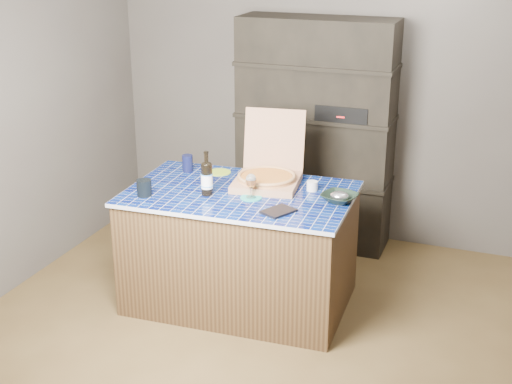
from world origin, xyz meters
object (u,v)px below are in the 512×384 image
at_px(pizza_box, 268,175).
at_px(bowl, 339,198).
at_px(mead_bottle, 207,178).
at_px(dvd_case, 279,211).
at_px(kitchen_island, 240,248).
at_px(wine_glass, 251,181).

xyz_separation_m(pizza_box, bowl, (0.53, -0.14, -0.04)).
xyz_separation_m(mead_bottle, dvd_case, (0.53, -0.13, -0.11)).
bearing_deg(kitchen_island, wine_glass, -39.52).
xyz_separation_m(kitchen_island, mead_bottle, (-0.18, -0.12, 0.52)).
distance_m(mead_bottle, dvd_case, 0.56).
bearing_deg(bowl, wine_glass, -165.67).
height_order(kitchen_island, pizza_box, pizza_box).
height_order(pizza_box, mead_bottle, pizza_box).
bearing_deg(pizza_box, mead_bottle, -141.06).
xyz_separation_m(dvd_case, bowl, (0.30, 0.30, 0.02)).
relative_size(pizza_box, dvd_case, 2.91).
distance_m(wine_glass, dvd_case, 0.31).
bearing_deg(mead_bottle, dvd_case, -13.28).
bearing_deg(mead_bottle, kitchen_island, 34.79).
bearing_deg(pizza_box, kitchen_island, -129.55).
bearing_deg(pizza_box, dvd_case, -70.48).
relative_size(wine_glass, dvd_case, 0.82).
distance_m(kitchen_island, dvd_case, 0.60).
distance_m(kitchen_island, bowl, 0.78).
distance_m(pizza_box, bowl, 0.55).
bearing_deg(dvd_case, bowl, 71.97).
bearing_deg(wine_glass, dvd_case, -34.31).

